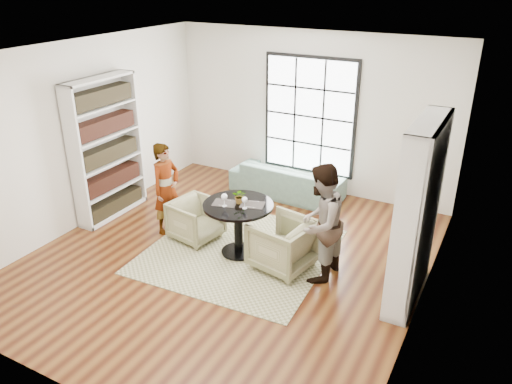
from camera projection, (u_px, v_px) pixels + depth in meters
The scene contains 16 objects.
ground at pixel (230, 257), 7.52m from camera, with size 6.00×6.00×0.00m, color brown.
room_shell at pixel (246, 168), 7.44m from camera, with size 6.00×6.01×6.00m.
rug at pixel (240, 251), 7.67m from camera, with size 2.64×2.64×0.01m, color tan.
pedestal_table at pixel (238, 218), 7.38m from camera, with size 1.04×1.04×0.83m.
sofa at pixel (287, 180), 9.45m from camera, with size 2.11×0.83×0.62m, color gray.
armchair_left at pixel (196, 220), 7.92m from camera, with size 0.70×0.72×0.65m, color #C6B48D.
armchair_right at pixel (283, 244), 7.14m from camera, with size 0.80×0.82×0.75m, color #C6BF8E.
person_left at pixel (166, 189), 7.97m from camera, with size 0.55×0.36×1.51m, color gray.
person_right at pixel (320, 223), 6.71m from camera, with size 0.82×0.64×1.68m, color gray.
placemat_left at pixel (225, 203), 7.31m from camera, with size 0.34×0.26×0.01m, color #2A2624.
placemat_right at pixel (252, 205), 7.26m from camera, with size 0.34×0.26×0.01m, color #2A2624.
cutlery_left at pixel (225, 203), 7.30m from camera, with size 0.14×0.22×0.01m, color silver, non-canonical shape.
cutlery_right at pixel (252, 204), 7.26m from camera, with size 0.14×0.22×0.01m, color silver, non-canonical shape.
wine_glass_left at pixel (224, 197), 7.16m from camera, with size 0.09×0.09×0.20m.
wine_glass_right at pixel (245, 200), 7.10m from camera, with size 0.08×0.08×0.18m.
flower_centerpiece at pixel (240, 196), 7.28m from camera, with size 0.20×0.17×0.22m, color gray.
Camera 1 is at (3.40, -5.50, 3.99)m, focal length 35.00 mm.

